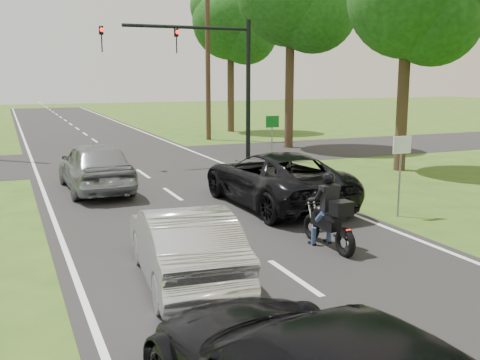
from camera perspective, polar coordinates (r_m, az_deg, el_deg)
name	(u,v)px	position (r m, az deg, el deg)	size (l,w,h in m)	color
ground	(294,278)	(10.48, 5.51, -9.87)	(140.00, 140.00, 0.00)	#2D4A15
road	(156,183)	(19.55, -8.48, -0.31)	(8.00, 100.00, 0.01)	black
cross_road	(122,160)	(25.34, -11.88, 2.04)	(60.00, 7.00, 0.01)	black
motorcycle_rider	(330,219)	(12.09, 9.11, -3.90)	(0.55, 1.94, 1.67)	black
dark_suv	(275,178)	(15.98, 3.56, 0.18)	(2.54, 5.52, 1.53)	black
silver_sedan	(184,244)	(10.08, -5.73, -6.51)	(1.46, 4.19, 1.38)	silver
silver_suv	(95,166)	(18.49, -14.48, 1.40)	(1.91, 4.74, 1.61)	gray
traffic_signal	(208,64)	(24.02, -3.31, 11.69)	(6.38, 0.44, 6.00)	black
utility_pole_far	(208,50)	(32.54, -3.29, 13.05)	(1.60, 0.28, 10.00)	#4C3322
sign_white	(401,156)	(15.08, 16.07, 2.32)	(0.55, 0.07, 2.12)	slate
sign_green	(272,129)	(21.93, 3.29, 5.16)	(0.55, 0.07, 2.12)	slate
tree_row_c	(417,5)	(22.79, 17.51, 16.59)	(4.80, 4.65, 8.76)	#332316
tree_row_e	(236,25)	(37.35, -0.42, 15.43)	(5.28, 5.12, 9.61)	#332316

